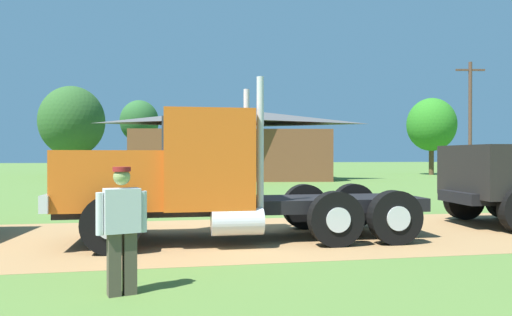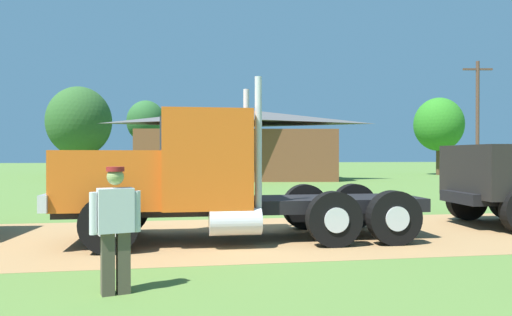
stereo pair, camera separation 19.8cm
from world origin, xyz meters
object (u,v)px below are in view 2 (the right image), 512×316
(shed_building, at_px, (237,146))
(truck_foreground_white, at_px, (198,180))
(visitor_far_side, at_px, (72,180))
(utility_pole_near, at_px, (478,117))
(visitor_standing_near, at_px, (115,225))

(shed_building, bearing_deg, truck_foreground_white, -98.78)
(visitor_far_side, distance_m, shed_building, 19.59)
(truck_foreground_white, xyz_separation_m, utility_pole_near, (21.52, 21.83, 3.37))
(utility_pole_near, bearing_deg, visitor_far_side, -147.64)
(visitor_standing_near, xyz_separation_m, visitor_far_side, (-2.62, 9.42, 0.09))
(visitor_standing_near, relative_size, shed_building, 0.11)
(visitor_far_side, bearing_deg, utility_pole_near, 32.36)
(visitor_standing_near, xyz_separation_m, utility_pole_near, (22.71, 25.47, 3.76))
(truck_foreground_white, height_order, visitor_far_side, truck_foreground_white)
(visitor_far_side, height_order, shed_building, shed_building)
(truck_foreground_white, height_order, utility_pole_near, utility_pole_near)
(visitor_standing_near, bearing_deg, utility_pole_near, 48.28)
(truck_foreground_white, distance_m, visitor_far_side, 6.93)
(shed_building, distance_m, utility_pole_near, 18.08)
(shed_building, relative_size, utility_pole_near, 1.72)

